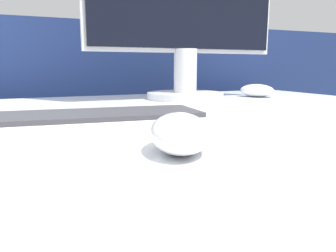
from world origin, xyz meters
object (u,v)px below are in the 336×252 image
Objects in this scene: computer_mouse_far at (257,90)px; computer_mouse_near at (180,133)px; monitor at (186,1)px; keyboard at (70,121)px.

computer_mouse_near is at bearing -160.89° from computer_mouse_far.
monitor reaches higher than computer_mouse_far.
monitor reaches higher than keyboard.
keyboard is 0.77× the size of monitor.
monitor is 4.53× the size of computer_mouse_far.
computer_mouse_near is 0.69m from monitor.
monitor is (0.29, 0.57, 0.26)m from computer_mouse_near.
computer_mouse_far is at bearing -8.24° from monitor.
monitor is (0.38, 0.36, 0.27)m from keyboard.
computer_mouse_near is 0.98× the size of computer_mouse_far.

